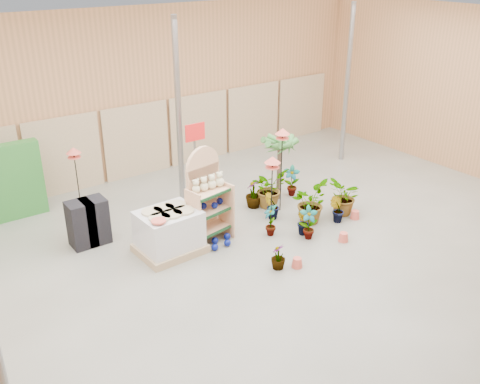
# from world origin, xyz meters

# --- Properties ---
(room) EXTENTS (15.20, 12.10, 4.70)m
(room) POSITION_xyz_m (0.00, 0.91, 2.21)
(room) COLOR slate
(room) RESTS_ON ground
(display_shelf) EXTENTS (0.95, 0.69, 2.08)m
(display_shelf) POSITION_xyz_m (-0.40, 1.76, 0.95)
(display_shelf) COLOR tan
(display_shelf) RESTS_ON ground
(teddy_bears) EXTENTS (0.77, 0.20, 0.33)m
(teddy_bears) POSITION_xyz_m (-0.38, 1.66, 1.31)
(teddy_bears) COLOR beige
(teddy_bears) RESTS_ON display_shelf
(gazing_balls_shelf) EXTENTS (0.76, 0.26, 0.14)m
(gazing_balls_shelf) POSITION_xyz_m (-0.40, 1.65, 0.82)
(gazing_balls_shelf) COLOR navy
(gazing_balls_shelf) RESTS_ON display_shelf
(gazing_balls_floor) EXTENTS (0.63, 0.39, 0.15)m
(gazing_balls_floor) POSITION_xyz_m (-0.34, 1.31, 0.07)
(gazing_balls_floor) COLOR navy
(gazing_balls_floor) RESTS_ON ground
(pallet_stack) EXTENTS (1.34, 1.13, 0.96)m
(pallet_stack) POSITION_xyz_m (-1.35, 1.70, 0.47)
(pallet_stack) COLOR #9D8562
(pallet_stack) RESTS_ON ground
(charcoal_planters) EXTENTS (0.80, 0.50, 1.00)m
(charcoal_planters) POSITION_xyz_m (-2.57, 3.00, 0.50)
(charcoal_planters) COLOR black
(charcoal_planters) RESTS_ON ground
(offer_sign) EXTENTS (0.50, 0.08, 2.20)m
(offer_sign) POSITION_xyz_m (0.10, 2.98, 1.57)
(offer_sign) COLOR gray
(offer_sign) RESTS_ON ground
(bird_table_front) EXTENTS (0.34, 0.34, 1.84)m
(bird_table_front) POSITION_xyz_m (0.81, 1.05, 1.71)
(bird_table_front) COLOR black
(bird_table_front) RESTS_ON ground
(bird_table_right) EXTENTS (0.34, 0.34, 2.07)m
(bird_table_right) POSITION_xyz_m (1.76, 1.88, 1.92)
(bird_table_right) COLOR black
(bird_table_right) RESTS_ON ground
(bird_table_back) EXTENTS (0.34, 0.34, 1.67)m
(bird_table_back) POSITION_xyz_m (-2.21, 4.49, 1.55)
(bird_table_back) COLOR black
(bird_table_back) RESTS_ON ground
(palm) EXTENTS (0.70, 0.70, 1.74)m
(palm) POSITION_xyz_m (2.14, 2.41, 1.48)
(palm) COLOR brown
(palm) RESTS_ON ground
(potted_plant_0) EXTENTS (0.40, 0.46, 0.73)m
(potted_plant_0) POSITION_xyz_m (0.79, 1.05, 0.37)
(potted_plant_0) COLOR #3C7B35
(potted_plant_0) RESTS_ON ground
(potted_plant_1) EXTENTS (0.37, 0.40, 0.59)m
(potted_plant_1) POSITION_xyz_m (1.39, 0.62, 0.30)
(potted_plant_1) COLOR #3C7B35
(potted_plant_1) RESTS_ON ground
(potted_plant_2) EXTENTS (1.17, 1.15, 0.98)m
(potted_plant_2) POSITION_xyz_m (1.93, 1.03, 0.49)
(potted_plant_2) COLOR #3C7B35
(potted_plant_2) RESTS_ON ground
(potted_plant_4) EXTENTS (0.50, 0.49, 0.79)m
(potted_plant_4) POSITION_xyz_m (2.55, 2.38, 0.40)
(potted_plant_4) COLOR #3C7B35
(potted_plant_4) RESTS_ON ground
(potted_plant_5) EXTENTS (0.40, 0.34, 0.65)m
(potted_plant_5) POSITION_xyz_m (1.30, 1.63, 0.33)
(potted_plant_5) COLOR #3C7B35
(potted_plant_5) RESTS_ON ground
(potted_plant_6) EXTENTS (1.02, 0.93, 0.96)m
(potted_plant_6) POSITION_xyz_m (1.69, 2.22, 0.48)
(potted_plant_6) COLOR #3C7B35
(potted_plant_6) RESTS_ON ground
(potted_plant_7) EXTENTS (0.41, 0.41, 0.53)m
(potted_plant_7) POSITION_xyz_m (0.06, -0.12, 0.26)
(potted_plant_7) COLOR #3C7B35
(potted_plant_7) RESTS_ON ground
(potted_plant_8) EXTENTS (0.48, 0.42, 0.76)m
(potted_plant_8) POSITION_xyz_m (1.35, 0.43, 0.38)
(potted_plant_8) COLOR #3C7B35
(potted_plant_8) RESTS_ON ground
(potted_plant_9) EXTENTS (0.39, 0.41, 0.60)m
(potted_plant_9) POSITION_xyz_m (2.43, 0.65, 0.30)
(potted_plant_9) COLOR #3C7B35
(potted_plant_9) RESTS_ON ground
(potted_plant_10) EXTENTS (1.07, 1.10, 0.92)m
(potted_plant_10) POSITION_xyz_m (2.83, 0.81, 0.46)
(potted_plant_10) COLOR #3C7B35
(potted_plant_10) RESTS_ON ground
(potted_plant_11) EXTENTS (0.55, 0.55, 0.72)m
(potted_plant_11) POSITION_xyz_m (1.35, 2.39, 0.36)
(potted_plant_11) COLOR #3C7B35
(potted_plant_11) RESTS_ON ground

